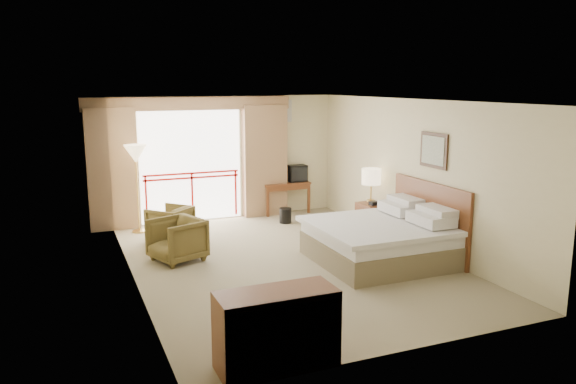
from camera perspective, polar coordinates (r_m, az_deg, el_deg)
name	(u,v)px	position (r m, az deg, el deg)	size (l,w,h in m)	color
floor	(286,261)	(9.59, -0.19, -7.07)	(7.00, 7.00, 0.00)	gray
ceiling	(286,101)	(9.12, -0.20, 9.27)	(7.00, 7.00, 0.00)	white
wall_back	(226,157)	(12.53, -6.28, 3.51)	(5.00, 5.00, 0.00)	beige
wall_front	(408,236)	(6.24, 12.12, -4.40)	(5.00, 5.00, 0.00)	beige
wall_left	(130,195)	(8.64, -15.71, -0.26)	(7.00, 7.00, 0.00)	beige
wall_right	(413,174)	(10.45, 12.60, 1.80)	(7.00, 7.00, 0.00)	beige
balcony_door	(191,166)	(12.34, -9.81, 2.59)	(2.40, 2.40, 0.00)	white
balcony_railing	(192,184)	(12.38, -9.73, 0.80)	(2.09, 0.03, 1.02)	red
curtain_left	(112,169)	(11.95, -17.42, 2.21)	(1.00, 0.26, 2.50)	#8F694B
curtain_right	(265,161)	(12.67, -2.38, 3.19)	(1.00, 0.26, 2.50)	#8F694B
valance	(190,103)	(12.12, -9.92, 8.85)	(4.40, 0.22, 0.28)	#8F694B
hvac_vent	(281,111)	(12.83, -0.70, 8.24)	(0.50, 0.04, 0.50)	silver
bed	(382,240)	(9.63, 9.49, -4.81)	(2.13, 2.06, 0.97)	brown
headboard	(430,219)	(10.09, 14.19, -2.66)	(0.06, 2.10, 1.30)	#5C2F1B
framed_art	(434,150)	(9.89, 14.58, 4.12)	(0.04, 0.72, 0.60)	black
nightstand	(371,219)	(11.26, 8.47, -2.74)	(0.45, 0.53, 0.64)	#5C2F1B
table_lamp	(371,177)	(11.13, 8.46, 1.50)	(0.38, 0.38, 0.66)	tan
phone	(374,203)	(11.03, 8.70, -1.14)	(0.17, 0.13, 0.07)	black
desk	(284,189)	(13.02, -0.41, 0.36)	(1.11, 0.53, 0.72)	#5C2F1B
tv	(297,173)	(13.03, 0.90, 1.92)	(0.43, 0.34, 0.39)	black
coffee_maker	(271,178)	(12.80, -1.78, 1.48)	(0.12, 0.12, 0.27)	black
cup	(277,181)	(12.83, -1.08, 1.10)	(0.06, 0.06, 0.09)	white
wastebasket	(285,216)	(12.11, -0.27, -2.40)	(0.26, 0.26, 0.33)	black
armchair_far	(171,239)	(11.14, -11.84, -4.72)	(0.70, 0.72, 0.65)	#4D3F1E
armchair_near	(178,261)	(9.82, -11.15, -6.85)	(0.78, 0.81, 0.73)	#4D3F1E
side_table	(168,232)	(10.40, -12.06, -3.96)	(0.44, 0.44, 0.48)	black
book	(168,223)	(10.36, -12.10, -3.13)	(0.15, 0.20, 0.02)	white
floor_lamp	(136,157)	(11.53, -15.21, 3.43)	(0.45, 0.45, 1.78)	tan
dresser	(277,330)	(6.09, -1.15, -13.80)	(1.27, 0.54, 0.85)	#5C2F1B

